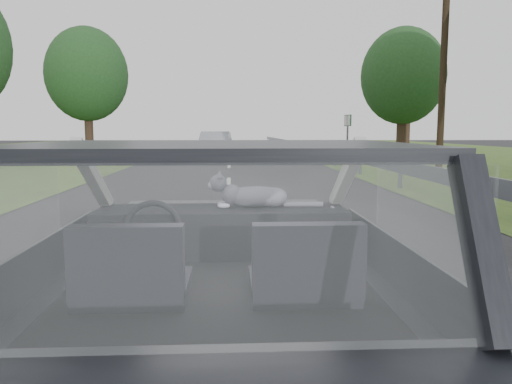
{
  "coord_description": "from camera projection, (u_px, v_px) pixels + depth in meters",
  "views": [
    {
      "loc": [
        0.06,
        -2.55,
        1.5
      ],
      "look_at": [
        0.21,
        0.52,
        1.12
      ],
      "focal_mm": 35.0,
      "sensor_mm": 36.0,
      "label": 1
    }
  ],
  "objects": [
    {
      "name": "utility_pole",
      "position": [
        443.0,
        65.0,
        18.29
      ],
      "size": [
        0.26,
        0.26,
        7.74
      ],
      "primitive_type": "cylinder",
      "rotation": [
        0.0,
        0.0,
        -0.02
      ],
      "color": "black",
      "rests_on": "ground"
    },
    {
      "name": "tree_6",
      "position": [
        87.0,
        93.0,
        30.26
      ],
      "size": [
        5.83,
        5.83,
        7.44
      ],
      "primitive_type": null,
      "rotation": [
        0.0,
        0.0,
        0.21
      ],
      "color": "#1A3B1B",
      "rests_on": "ground"
    },
    {
      "name": "other_car",
      "position": [
        215.0,
        145.0,
        26.48
      ],
      "size": [
        2.01,
        4.42,
        1.42
      ],
      "primitive_type": "imported",
      "rotation": [
        0.0,
        0.0,
        -0.07
      ],
      "color": "#A5ACB7",
      "rests_on": "ground"
    },
    {
      "name": "passenger_seat",
      "position": [
        305.0,
        263.0,
        2.33
      ],
      "size": [
        0.5,
        0.72,
        0.42
      ],
      "primitive_type": "cube",
      "color": "#21222E",
      "rests_on": "subject_car"
    },
    {
      "name": "driver_seat",
      "position": [
        132.0,
        266.0,
        2.29
      ],
      "size": [
        0.5,
        0.72,
        0.42
      ],
      "primitive_type": "cube",
      "color": "#21222E",
      "rests_on": "subject_car"
    },
    {
      "name": "subject_car",
      "position": [
        220.0,
        279.0,
        2.62
      ],
      "size": [
        1.8,
        4.0,
        1.45
      ],
      "primitive_type": "cube",
      "color": "black",
      "rests_on": "ground"
    },
    {
      "name": "cat",
      "position": [
        256.0,
        195.0,
        3.24
      ],
      "size": [
        0.54,
        0.19,
        0.24
      ],
      "primitive_type": "ellipsoid",
      "rotation": [
        0.0,
        0.0,
        0.05
      ],
      "color": "gray",
      "rests_on": "dashboard"
    },
    {
      "name": "tree_2",
      "position": [
        403.0,
        95.0,
        25.99
      ],
      "size": [
        4.68,
        4.68,
        6.59
      ],
      "primitive_type": null,
      "rotation": [
        0.0,
        0.0,
        -0.08
      ],
      "color": "#1A3B1B",
      "rests_on": "ground"
    },
    {
      "name": "highway_sign",
      "position": [
        347.0,
        138.0,
        23.32
      ],
      "size": [
        0.19,
        0.88,
        2.2
      ],
      "primitive_type": "cube",
      "rotation": [
        0.0,
        0.0,
        0.11
      ],
      "color": "#145729",
      "rests_on": "ground"
    },
    {
      "name": "guardrail",
      "position": [
        396.0,
        166.0,
        12.76
      ],
      "size": [
        0.05,
        90.0,
        0.32
      ],
      "primitive_type": "cube",
      "color": "slate",
      "rests_on": "ground"
    },
    {
      "name": "steering_wheel",
      "position": [
        152.0,
        230.0,
        2.9
      ],
      "size": [
        0.36,
        0.36,
        0.04
      ],
      "primitive_type": "torus",
      "color": "black",
      "rests_on": "dashboard"
    },
    {
      "name": "dashboard",
      "position": [
        222.0,
        231.0,
        3.22
      ],
      "size": [
        1.58,
        0.45,
        0.3
      ],
      "primitive_type": "cube",
      "color": "black",
      "rests_on": "subject_car"
    },
    {
      "name": "tree_3",
      "position": [
        408.0,
        93.0,
        39.87
      ],
      "size": [
        6.25,
        6.25,
        8.88
      ],
      "primitive_type": null,
      "rotation": [
        0.0,
        0.0,
        -0.07
      ],
      "color": "#1A3B1B",
      "rests_on": "ground"
    }
  ]
}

